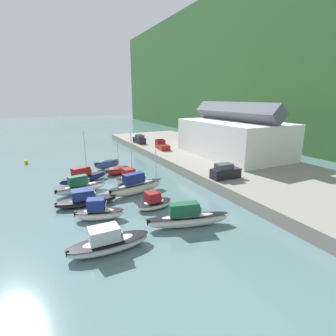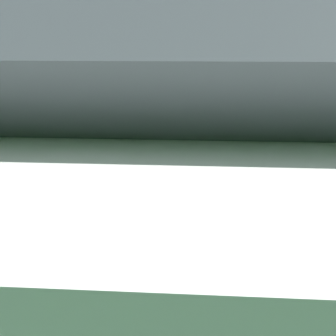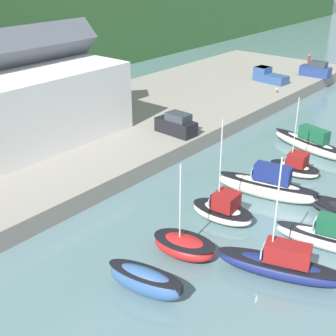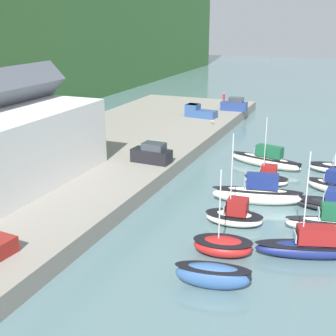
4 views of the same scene
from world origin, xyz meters
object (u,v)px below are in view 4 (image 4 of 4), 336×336
Objects in this scene: moored_boat_5 at (266,159)px; dog_on_quay at (212,121)px; moored_boat_0 at (213,275)px; moored_boat_9 at (334,185)px; parked_car_0 at (234,105)px; moored_boat_2 at (235,216)px; moored_boat_4 at (267,178)px; moored_boat_1 at (223,246)px; pickup_truck_0 at (198,112)px; person_on_quay at (224,99)px; moored_boat_7 at (332,223)px; parked_car_1 at (152,154)px; moored_boat_3 at (258,193)px; moored_boat_6 at (311,246)px.

moored_boat_5 reaches higher than dog_on_quay.
moored_boat_5 is at bearing -6.31° from moored_boat_0.
moored_boat_9 is 1.28× the size of parked_car_0.
moored_boat_4 is at bearing -7.61° from moored_boat_2.
moored_boat_1 reaches higher than parked_car_0.
pickup_truck_0 reaches higher than moored_boat_5.
dog_on_quay is (37.84, 11.77, 1.11)m from moored_boat_0.
person_on_quay is at bearing 6.82° from moored_boat_1.
pickup_truck_0 is (21.97, 14.80, 1.61)m from moored_boat_4.
moored_boat_0 is at bearing 59.57° from dog_on_quay.
moored_boat_7 is 1.69× the size of parked_car_1.
moored_boat_1 is 15.79m from moored_boat_4.
moored_boat_4 is 6.45m from moored_boat_9.
moored_boat_3 is 1.20× the size of moored_boat_4.
moored_boat_0 is at bearing -164.81° from person_on_quay.
moored_boat_4 reaches higher than parked_car_0.
moored_boat_3 reaches higher than dog_on_quay.
moored_boat_6 is at bearing -144.10° from pickup_truck_0.
person_on_quay is 2.70× the size of dog_on_quay.
parked_car_0 is at bearing 15.93° from moored_boat_4.
moored_boat_5 is 20.72m from moored_boat_6.
parked_car_1 reaches higher than dog_on_quay.
parked_car_0 is at bearing -22.05° from pickup_truck_0.
parked_car_1 reaches higher than moored_boat_5.
person_on_quay is at bearing 18.04° from moored_boat_4.
moored_boat_2 is 30.16m from dog_on_quay.
moored_boat_2 reaches higher than moored_boat_7.
moored_boat_9 is at bearing -8.02° from moored_boat_7.
moored_boat_2 is at bearing 89.39° from moored_boat_7.
parked_car_0 reaches higher than moored_boat_0.
moored_boat_2 reaches higher than parked_car_1.
moored_boat_2 is 9.68× the size of dog_on_quay.
parked_car_0 reaches higher than moored_boat_7.
moored_boat_7 is 32.43m from dog_on_quay.
dog_on_quay is at bearing 175.88° from parked_car_0.
moored_boat_7 is at bearing -31.02° from moored_boat_6.
pickup_truck_0 is at bearing 12.26° from moored_boat_1.
moored_boat_0 is 44.84m from pickup_truck_0.
parked_car_1 is at bearing 58.03° from moored_boat_7.
moored_boat_4 is 1.27× the size of moored_boat_9.
parked_car_0 reaches higher than dog_on_quay.
moored_boat_0 is at bearing -177.70° from moored_boat_9.
pickup_truck_0 is at bearing 54.59° from moored_boat_5.
moored_boat_6 is at bearing -120.95° from parked_car_1.
moored_boat_4 reaches higher than moored_boat_7.
moored_boat_6 is 35.84m from dog_on_quay.
person_on_quay is (27.39, 12.77, 1.69)m from moored_boat_5.
person_on_quay is at bearing 33.42° from parked_car_0.
moored_boat_1 is 6.18m from moored_boat_6.
moored_boat_4 reaches higher than moored_boat_5.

